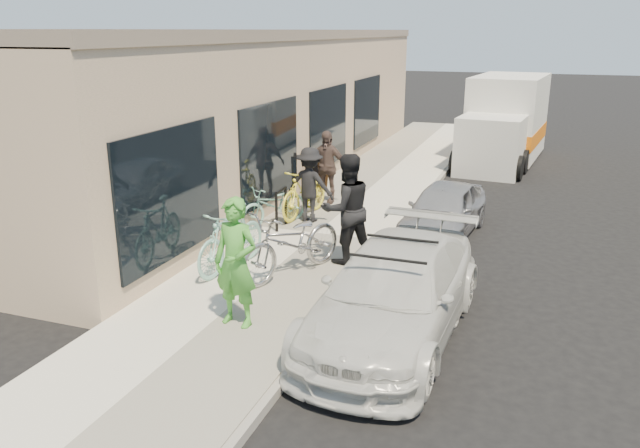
% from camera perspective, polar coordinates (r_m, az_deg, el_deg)
% --- Properties ---
extents(ground, '(120.00, 120.00, 0.00)m').
position_cam_1_polar(ground, '(9.89, 4.65, -7.96)').
color(ground, black).
rests_on(ground, ground).
extents(sidewalk, '(3.00, 34.00, 0.15)m').
position_cam_1_polar(sidewalk, '(13.09, -0.29, -1.12)').
color(sidewalk, beige).
rests_on(sidewalk, ground).
extents(curb, '(0.12, 34.00, 0.13)m').
position_cam_1_polar(curb, '(12.67, 6.31, -1.91)').
color(curb, gray).
rests_on(curb, ground).
extents(storefront, '(3.60, 20.00, 4.22)m').
position_cam_1_polar(storefront, '(18.38, -4.49, 10.74)').
color(storefront, '#C8A88A').
rests_on(storefront, ground).
extents(bike_rack, '(0.08, 0.61, 0.86)m').
position_cam_1_polar(bike_rack, '(13.28, -3.58, 1.80)').
color(bike_rack, black).
rests_on(bike_rack, sidewalk).
extents(sandwich_board, '(0.69, 0.70, 0.93)m').
position_cam_1_polar(sandwich_board, '(16.41, -0.42, 4.69)').
color(sandwich_board, black).
rests_on(sandwich_board, sidewalk).
extents(sedan_white, '(2.08, 4.63, 1.36)m').
position_cam_1_polar(sedan_white, '(8.92, 6.82, -6.28)').
color(sedan_white, silver).
rests_on(sedan_white, ground).
extents(sedan_silver, '(1.66, 3.43, 1.13)m').
position_cam_1_polar(sedan_silver, '(13.50, 11.26, 1.30)').
color(sedan_silver, '#98989D').
rests_on(sedan_silver, ground).
extents(moving_truck, '(2.64, 5.83, 2.78)m').
position_cam_1_polar(moving_truck, '(21.74, 16.51, 8.73)').
color(moving_truck, silver).
rests_on(moving_truck, ground).
extents(tandem_bike, '(1.63, 2.39, 1.19)m').
position_cam_1_polar(tandem_bike, '(10.65, -2.54, -1.70)').
color(tandem_bike, '#ABAAAD').
rests_on(tandem_bike, sidewalk).
extents(woman_rider, '(0.73, 0.52, 1.88)m').
position_cam_1_polar(woman_rider, '(8.85, -7.70, -3.52)').
color(woman_rider, green).
rests_on(woman_rider, sidewalk).
extents(man_standing, '(1.23, 1.21, 2.00)m').
position_cam_1_polar(man_standing, '(11.18, 2.45, 1.40)').
color(man_standing, black).
rests_on(man_standing, sidewalk).
extents(cruiser_bike_a, '(0.82, 1.95, 1.14)m').
position_cam_1_polar(cruiser_bike_a, '(11.04, -8.12, -1.33)').
color(cruiser_bike_a, '#7EBCAB').
rests_on(cruiser_bike_a, sidewalk).
extents(cruiser_bike_b, '(1.36, 1.77, 0.89)m').
position_cam_1_polar(cruiser_bike_b, '(13.53, -4.17, 1.76)').
color(cruiser_bike_b, '#7EBCAB').
rests_on(cruiser_bike_b, sidewalk).
extents(cruiser_bike_c, '(0.83, 1.96, 1.14)m').
position_cam_1_polar(cruiser_bike_c, '(14.09, -1.43, 2.96)').
color(cruiser_bike_c, yellow).
rests_on(cruiser_bike_c, sidewalk).
extents(bystander_a, '(1.09, 0.65, 1.65)m').
position_cam_1_polar(bystander_a, '(13.67, -0.94, 3.61)').
color(bystander_a, black).
rests_on(bystander_a, sidewalk).
extents(bystander_b, '(1.04, 0.44, 1.77)m').
position_cam_1_polar(bystander_b, '(15.21, 0.57, 5.25)').
color(bystander_b, '#4F3E39').
rests_on(bystander_b, sidewalk).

